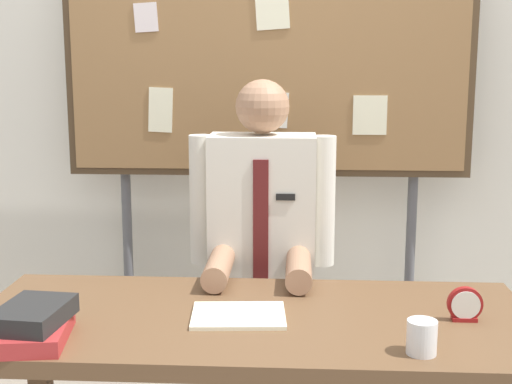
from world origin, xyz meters
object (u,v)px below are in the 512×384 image
(bulletin_board, at_px, (268,69))
(desk_clock, at_px, (465,306))
(book_stack, at_px, (34,324))
(person, at_px, (262,278))
(open_notebook, at_px, (239,315))
(coffee_mug, at_px, (422,337))
(desk, at_px, (253,342))

(bulletin_board, height_order, desk_clock, bulletin_board)
(book_stack, bearing_deg, person, 53.63)
(person, bearing_deg, open_notebook, -94.02)
(desk_clock, relative_size, coffee_mug, 1.13)
(coffee_mug, bearing_deg, person, 119.22)
(desk, height_order, book_stack, book_stack)
(desk, distance_m, bulletin_board, 1.32)
(desk, bearing_deg, bulletin_board, 90.01)
(coffee_mug, bearing_deg, book_stack, 178.50)
(person, bearing_deg, book_stack, -126.37)
(desk, relative_size, book_stack, 5.96)
(person, distance_m, book_stack, 1.00)
(open_notebook, bearing_deg, desk_clock, 1.00)
(person, distance_m, bulletin_board, 0.92)
(coffee_mug, bearing_deg, open_notebook, 154.84)
(book_stack, bearing_deg, open_notebook, 20.92)
(person, distance_m, coffee_mug, 0.96)
(coffee_mug, bearing_deg, desk, 150.97)
(desk, relative_size, desk_clock, 16.44)
(person, bearing_deg, desk_clock, -42.47)
(bulletin_board, bearing_deg, open_notebook, -92.26)
(person, relative_size, coffee_mug, 15.40)
(desk, xyz_separation_m, book_stack, (-0.59, -0.23, 0.14))
(bulletin_board, xyz_separation_m, desk_clock, (0.63, -1.04, -0.68))
(person, distance_m, desk_clock, 0.87)
(coffee_mug, bearing_deg, bulletin_board, 109.79)
(person, relative_size, desk_clock, 13.67)
(desk, distance_m, open_notebook, 0.10)
(bulletin_board, height_order, coffee_mug, bulletin_board)
(bulletin_board, bearing_deg, coffee_mug, -70.21)
(open_notebook, relative_size, desk_clock, 2.70)
(person, height_order, book_stack, person)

